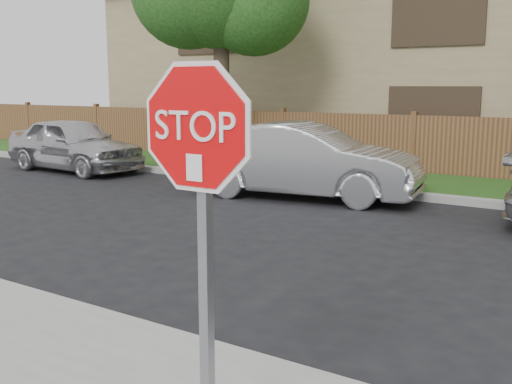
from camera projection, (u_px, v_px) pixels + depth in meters
The scene contains 3 objects.
stop_sign at pixel (200, 185), 3.35m from camera, with size 1.01×0.13×2.55m.
sedan_far_left at pixel (74, 144), 16.68m from camera, with size 1.77×4.41×1.50m, color #BDBCC1.
sedan_left at pixel (304, 161), 12.66m from camera, with size 1.69×4.84×1.59m, color #AEAFB3.
Camera 1 is at (1.10, -4.08, 2.38)m, focal length 42.00 mm.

